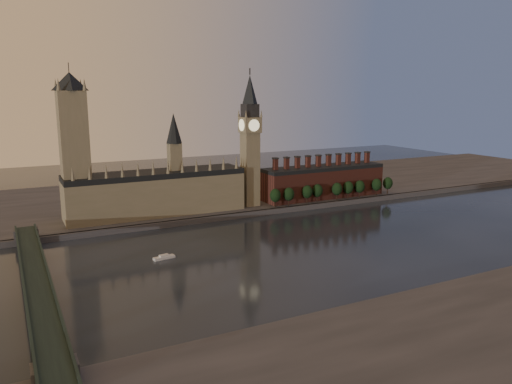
# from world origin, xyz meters

# --- Properties ---
(ground) EXTENTS (900.00, 900.00, 0.00)m
(ground) POSITION_xyz_m (0.00, 0.00, 0.00)
(ground) COLOR black
(ground) RESTS_ON ground
(north_bank) EXTENTS (900.00, 182.00, 4.00)m
(north_bank) POSITION_xyz_m (0.00, 178.04, 2.00)
(north_bank) COLOR #4D4D53
(north_bank) RESTS_ON ground
(palace_of_westminster) EXTENTS (130.00, 30.30, 74.00)m
(palace_of_westminster) POSITION_xyz_m (-64.41, 114.91, 21.63)
(palace_of_westminster) COLOR #786D55
(palace_of_westminster) RESTS_ON north_bank
(victoria_tower) EXTENTS (24.00, 24.00, 108.00)m
(victoria_tower) POSITION_xyz_m (-120.00, 115.00, 59.09)
(victoria_tower) COLOR #786D55
(victoria_tower) RESTS_ON north_bank
(big_ben) EXTENTS (15.00, 15.00, 107.00)m
(big_ben) POSITION_xyz_m (10.00, 110.00, 56.83)
(big_ben) COLOR #786D55
(big_ben) RESTS_ON north_bank
(chimney_block) EXTENTS (110.00, 25.00, 37.00)m
(chimney_block) POSITION_xyz_m (80.00, 110.00, 17.82)
(chimney_block) COLOR brown
(chimney_block) RESTS_ON north_bank
(embankment_tree_0) EXTENTS (8.60, 8.60, 14.88)m
(embankment_tree_0) POSITION_xyz_m (24.08, 93.95, 13.47)
(embankment_tree_0) COLOR black
(embankment_tree_0) RESTS_ON north_bank
(embankment_tree_1) EXTENTS (8.60, 8.60, 14.88)m
(embankment_tree_1) POSITION_xyz_m (36.15, 93.52, 13.47)
(embankment_tree_1) COLOR black
(embankment_tree_1) RESTS_ON north_bank
(embankment_tree_2) EXTENTS (8.60, 8.60, 14.88)m
(embankment_tree_2) POSITION_xyz_m (54.31, 94.90, 13.47)
(embankment_tree_2) COLOR black
(embankment_tree_2) RESTS_ON north_bank
(embankment_tree_3) EXTENTS (8.60, 8.60, 14.88)m
(embankment_tree_3) POSITION_xyz_m (64.68, 95.38, 13.47)
(embankment_tree_3) COLOR black
(embankment_tree_3) RESTS_ON north_bank
(embankment_tree_4) EXTENTS (8.60, 8.60, 14.88)m
(embankment_tree_4) POSITION_xyz_m (83.21, 93.85, 13.47)
(embankment_tree_4) COLOR black
(embankment_tree_4) RESTS_ON north_bank
(embankment_tree_5) EXTENTS (8.60, 8.60, 14.88)m
(embankment_tree_5) POSITION_xyz_m (95.53, 94.60, 13.47)
(embankment_tree_5) COLOR black
(embankment_tree_5) RESTS_ON north_bank
(embankment_tree_6) EXTENTS (8.60, 8.60, 14.88)m
(embankment_tree_6) POSITION_xyz_m (106.96, 93.77, 13.47)
(embankment_tree_6) COLOR black
(embankment_tree_6) RESTS_ON north_bank
(embankment_tree_7) EXTENTS (8.60, 8.60, 14.88)m
(embankment_tree_7) POSITION_xyz_m (125.71, 94.05, 13.47)
(embankment_tree_7) COLOR black
(embankment_tree_7) RESTS_ON north_bank
(embankment_tree_8) EXTENTS (8.60, 8.60, 14.88)m
(embankment_tree_8) POSITION_xyz_m (139.52, 95.24, 13.47)
(embankment_tree_8) COLOR black
(embankment_tree_8) RESTS_ON north_bank
(westminster_bridge) EXTENTS (14.00, 200.00, 11.55)m
(westminster_bridge) POSITION_xyz_m (-155.00, -2.70, 7.44)
(westminster_bridge) COLOR #1C2B26
(westminster_bridge) RESTS_ON ground
(river_boat) EXTENTS (12.79, 5.44, 2.48)m
(river_boat) POSITION_xyz_m (-87.00, 24.86, 0.95)
(river_boat) COLOR silver
(river_boat) RESTS_ON ground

